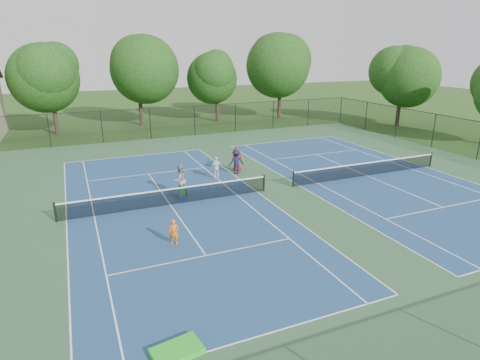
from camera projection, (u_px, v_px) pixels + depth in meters
name	position (u px, v px, depth m)	size (l,w,h in m)	color
ground	(279.00, 189.00, 25.45)	(140.00, 140.00, 0.00)	#234716
court_pad	(279.00, 189.00, 25.45)	(36.00, 36.00, 0.01)	#32593A
tennis_court_left	(170.00, 203.00, 22.81)	(12.00, 23.83, 1.07)	navy
tennis_court_right	(367.00, 174.00, 28.03)	(12.00, 23.83, 1.07)	navy
perimeter_fence	(279.00, 165.00, 24.95)	(36.08, 36.08, 3.02)	black
tree_back_a	(49.00, 74.00, 39.67)	(6.80, 6.80, 9.15)	#2D2116
tree_back_b	(137.00, 66.00, 44.60)	(7.60, 7.60, 10.03)	#2D2116
tree_back_c	(217.00, 75.00, 47.44)	(6.00, 6.00, 8.40)	#2D2116
tree_back_d	(281.00, 63.00, 49.13)	(7.80, 7.80, 10.37)	#2D2116
tree_side_e	(403.00, 74.00, 44.44)	(6.60, 6.60, 8.87)	#2D2116
child_player	(174.00, 232.00, 18.09)	(0.44, 0.29, 1.21)	orange
instructor	(180.00, 180.00, 23.99)	(0.95, 0.74, 1.96)	gray
bystander_a	(216.00, 168.00, 27.25)	(0.90, 0.37, 1.54)	white
bystander_b	(236.00, 162.00, 28.27)	(1.14, 0.65, 1.76)	#161732
bystander_c	(237.00, 159.00, 28.97)	(0.85, 0.55, 1.73)	maroon
ball_crate	(182.00, 197.00, 23.59)	(0.40, 0.29, 0.30)	#154196
ball_hopper	(182.00, 192.00, 23.49)	(0.34, 0.28, 0.38)	green
green_tarp	(177.00, 351.00, 11.68)	(1.44, 0.87, 0.20)	green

